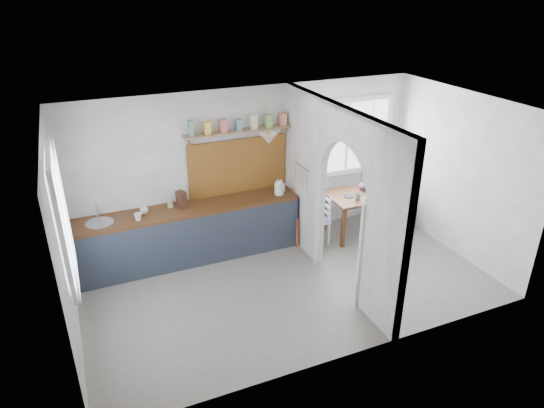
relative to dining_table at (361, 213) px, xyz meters
name	(u,v)px	position (x,y,z in m)	size (l,w,h in m)	color
floor	(290,285)	(-1.82, -0.99, -0.37)	(5.80, 3.20, 0.01)	gray
ceiling	(293,110)	(-1.82, -0.99, 2.23)	(5.80, 3.20, 0.01)	white
walls	(291,205)	(-1.82, -0.99, 0.93)	(5.81, 3.21, 2.60)	white
partition	(335,185)	(-1.12, -0.93, 1.08)	(0.12, 3.20, 2.60)	white
kitchen_window	(59,219)	(-4.69, -0.99, 1.28)	(0.10, 1.16, 1.50)	white
nook_window	(347,137)	(-0.02, 0.57, 1.23)	(1.76, 0.10, 1.30)	white
counter	(190,232)	(-2.95, 0.33, 0.08)	(3.50, 0.60, 0.90)	#5A2E16
sink	(100,224)	(-4.25, 0.31, 0.52)	(0.40, 0.40, 0.02)	#BABBBD
backsplash	(238,166)	(-2.03, 0.58, 0.98)	(1.65, 0.03, 0.90)	brown
shelf	(239,128)	(-2.03, 0.50, 1.63)	(1.75, 0.20, 0.21)	olive
pendant_lamp	(269,139)	(-1.67, 0.16, 1.51)	(0.26, 0.26, 0.16)	#F4E6C6
utensil_rail	(302,167)	(-1.21, -0.09, 1.08)	(0.02, 0.02, 0.50)	#BABBBD
dining_table	(361,213)	(0.00, 0.00, 0.00)	(1.19, 0.79, 0.74)	#5A2E16
chair_left	(315,219)	(-0.89, 0.02, 0.06)	(0.40, 0.40, 0.87)	silver
chair_right	(400,199)	(0.87, 0.06, 0.09)	(0.42, 0.42, 0.93)	silver
kettle	(279,187)	(-1.46, 0.23, 0.65)	(0.20, 0.16, 0.24)	white
mug_a	(138,217)	(-3.72, 0.17, 0.58)	(0.12, 0.12, 0.11)	silver
mug_b	(144,211)	(-3.61, 0.36, 0.57)	(0.12, 0.12, 0.09)	white
knife_block	(181,199)	(-3.03, 0.38, 0.65)	(0.11, 0.16, 0.25)	#3D2416
jar	(170,203)	(-3.20, 0.44, 0.60)	(0.09, 0.09, 0.14)	tan
towel_magenta	(297,232)	(-1.24, -0.03, -0.10)	(0.02, 0.03, 0.51)	#B2274A
towel_orange	(297,234)	(-1.24, -0.03, -0.12)	(0.02, 0.03, 0.50)	#CB5017
bowl	(381,190)	(0.33, -0.05, 0.41)	(0.33, 0.33, 0.08)	silver
table_cup	(358,196)	(-0.19, -0.14, 0.42)	(0.11, 0.11, 0.10)	gray
plate	(349,196)	(-0.27, 0.00, 0.38)	(0.17, 0.17, 0.01)	black
vase	(363,185)	(0.11, 0.17, 0.46)	(0.16, 0.16, 0.17)	#78467E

